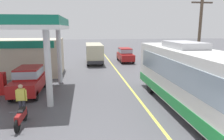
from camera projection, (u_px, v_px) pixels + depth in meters
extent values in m
plane|color=#4C4C51|center=(113.00, 66.00, 24.54)|extent=(120.00, 120.00, 0.00)
cube|color=#D8CC4C|center=(121.00, 76.00, 19.69)|extent=(0.16, 50.00, 0.01)
cube|color=white|center=(191.00, 77.00, 11.08)|extent=(2.50, 11.00, 2.90)
cube|color=#1E8C3F|center=(189.00, 97.00, 11.30)|extent=(2.54, 11.04, 0.56)
cube|color=#8C9EAD|center=(169.00, 69.00, 10.83)|extent=(0.06, 9.35, 1.10)
cube|color=#8C9EAD|center=(214.00, 68.00, 11.16)|extent=(0.06, 9.35, 1.10)
cube|color=#B2B2B7|center=(184.00, 45.00, 11.73)|extent=(1.60, 2.80, 0.36)
cylinder|color=black|center=(214.00, 140.00, 7.43)|extent=(0.30, 1.00, 1.00)
cylinder|color=black|center=(151.00, 86.00, 14.42)|extent=(0.30, 1.00, 1.00)
cylinder|color=black|center=(181.00, 85.00, 14.71)|extent=(0.30, 1.00, 1.00)
cylinder|color=silver|center=(48.00, 67.00, 11.60)|extent=(0.36, 0.36, 4.60)
cylinder|color=silver|center=(59.00, 55.00, 16.85)|extent=(0.36, 0.36, 4.60)
cube|color=red|center=(0.00, 84.00, 14.05)|extent=(0.70, 0.60, 1.50)
cube|color=beige|center=(24.00, 57.00, 19.89)|extent=(7.00, 4.40, 3.40)
cube|color=#147259|center=(15.00, 45.00, 17.44)|extent=(6.30, 0.10, 0.60)
cube|color=maroon|center=(29.00, 83.00, 14.20)|extent=(1.70, 4.20, 0.80)
cube|color=maroon|center=(29.00, 72.00, 14.25)|extent=(1.50, 2.31, 0.70)
cube|color=#8C9EAD|center=(29.00, 72.00, 14.25)|extent=(1.53, 2.35, 0.49)
cylinder|color=black|center=(11.00, 97.00, 12.73)|extent=(0.20, 0.64, 0.64)
cylinder|color=black|center=(36.00, 96.00, 12.92)|extent=(0.20, 0.64, 0.64)
cylinder|color=black|center=(24.00, 84.00, 15.64)|extent=(0.20, 0.64, 0.64)
cylinder|color=black|center=(45.00, 83.00, 15.84)|extent=(0.20, 0.64, 0.64)
cube|color=#BFB799|center=(94.00, 52.00, 26.59)|extent=(2.00, 6.00, 2.10)
cube|color=#8C9EAD|center=(94.00, 49.00, 26.51)|extent=(2.04, 5.10, 0.80)
cube|color=#2D2D33|center=(96.00, 63.00, 23.80)|extent=(1.90, 0.16, 0.36)
cylinder|color=black|center=(88.00, 63.00, 24.74)|extent=(0.22, 0.76, 0.76)
cylinder|color=black|center=(102.00, 62.00, 24.97)|extent=(0.22, 0.76, 0.76)
cylinder|color=black|center=(87.00, 58.00, 28.62)|extent=(0.22, 0.76, 0.76)
cylinder|color=black|center=(100.00, 58.00, 28.85)|extent=(0.22, 0.76, 0.76)
cylinder|color=black|center=(17.00, 126.00, 8.98)|extent=(0.10, 0.60, 0.60)
cylinder|color=black|center=(25.00, 114.00, 10.14)|extent=(0.10, 0.60, 0.60)
cube|color=maroon|center=(21.00, 116.00, 9.52)|extent=(0.20, 1.30, 0.36)
cube|color=black|center=(21.00, 110.00, 9.62)|extent=(0.24, 0.60, 0.12)
cylinder|color=#2D2D33|center=(16.00, 112.00, 8.91)|extent=(0.55, 0.04, 0.04)
cylinder|color=#33333F|center=(21.00, 108.00, 10.70)|extent=(0.14, 0.14, 0.82)
cylinder|color=#33333F|center=(24.00, 108.00, 10.72)|extent=(0.14, 0.14, 0.82)
cube|color=#D8CC4C|center=(21.00, 95.00, 10.57)|extent=(0.36, 0.22, 0.60)
sphere|color=tan|center=(20.00, 86.00, 10.48)|extent=(0.22, 0.22, 0.22)
cylinder|color=#D8CC4C|center=(16.00, 96.00, 10.55)|extent=(0.09, 0.09, 0.58)
cylinder|color=#D8CC4C|center=(26.00, 95.00, 10.61)|extent=(0.09, 0.09, 0.58)
cube|color=maroon|center=(125.00, 56.00, 27.60)|extent=(1.70, 4.20, 0.80)
cube|color=maroon|center=(125.00, 51.00, 27.64)|extent=(1.50, 2.31, 0.70)
cube|color=#8C9EAD|center=(125.00, 51.00, 27.64)|extent=(1.53, 2.35, 0.49)
cylinder|color=black|center=(122.00, 61.00, 26.13)|extent=(0.20, 0.64, 0.64)
cylinder|color=black|center=(133.00, 61.00, 26.32)|extent=(0.20, 0.64, 0.64)
cylinder|color=black|center=(118.00, 58.00, 29.04)|extent=(0.20, 0.64, 0.64)
cylinder|color=black|center=(128.00, 58.00, 29.23)|extent=(0.20, 0.64, 0.64)
cylinder|color=brown|center=(199.00, 39.00, 17.41)|extent=(0.24, 0.24, 7.06)
cube|color=#4C3D33|center=(202.00, 3.00, 16.82)|extent=(1.80, 0.12, 0.12)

